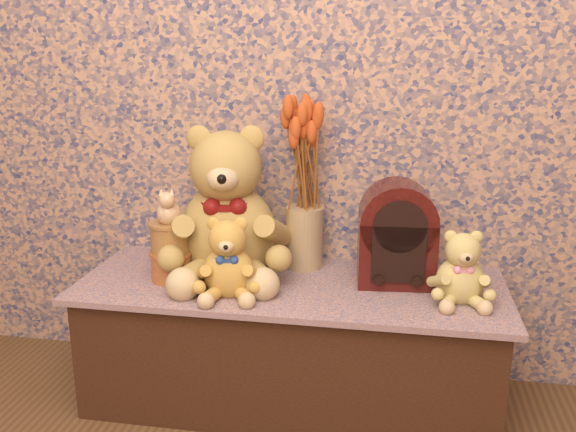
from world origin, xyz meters
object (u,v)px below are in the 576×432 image
(cathedral_radio, at_px, (397,233))
(cat_figurine, at_px, (168,205))
(teddy_large, at_px, (227,195))
(teddy_small, at_px, (461,263))
(biscuit_tin_lower, at_px, (172,266))
(teddy_medium, at_px, (228,253))
(ceramic_vase, at_px, (304,237))

(cathedral_radio, distance_m, cat_figurine, 0.74)
(teddy_large, xyz_separation_m, teddy_small, (0.75, -0.11, -0.15))
(cat_figurine, bearing_deg, cathedral_radio, -5.60)
(cat_figurine, bearing_deg, teddy_small, -14.72)
(teddy_small, xyz_separation_m, biscuit_tin_lower, (-0.92, 0.01, -0.07))
(cathedral_radio, relative_size, cat_figurine, 2.72)
(teddy_medium, relative_size, teddy_small, 1.12)
(teddy_large, height_order, teddy_small, teddy_large)
(teddy_large, distance_m, cat_figurine, 0.20)
(teddy_large, distance_m, teddy_medium, 0.23)
(teddy_medium, xyz_separation_m, cat_figurine, (-0.22, 0.08, 0.12))
(ceramic_vase, bearing_deg, teddy_large, -158.31)
(teddy_medium, xyz_separation_m, teddy_small, (0.70, 0.07, -0.01))
(biscuit_tin_lower, bearing_deg, teddy_medium, -20.16)
(cathedral_radio, xyz_separation_m, cat_figurine, (-0.73, -0.11, 0.09))
(ceramic_vase, bearing_deg, teddy_medium, -124.82)
(ceramic_vase, height_order, cat_figurine, cat_figurine)
(biscuit_tin_lower, bearing_deg, cathedral_radio, 8.45)
(cathedral_radio, bearing_deg, cat_figurine, -176.71)
(teddy_large, height_order, cat_figurine, teddy_large)
(teddy_large, xyz_separation_m, cathedral_radio, (0.56, 0.00, -0.10))
(teddy_large, relative_size, teddy_small, 2.25)
(teddy_large, bearing_deg, cat_figurine, -158.64)
(teddy_medium, distance_m, teddy_small, 0.71)
(teddy_medium, xyz_separation_m, biscuit_tin_lower, (-0.22, 0.08, -0.09))
(teddy_large, bearing_deg, ceramic_vase, 11.31)
(teddy_small, relative_size, cathedral_radio, 0.71)
(biscuit_tin_lower, bearing_deg, ceramic_vase, 25.98)
(teddy_large, xyz_separation_m, biscuit_tin_lower, (-0.17, -0.10, -0.22))
(teddy_large, relative_size, biscuit_tin_lower, 4.06)
(teddy_small, height_order, ceramic_vase, teddy_small)
(teddy_medium, bearing_deg, biscuit_tin_lower, 148.89)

